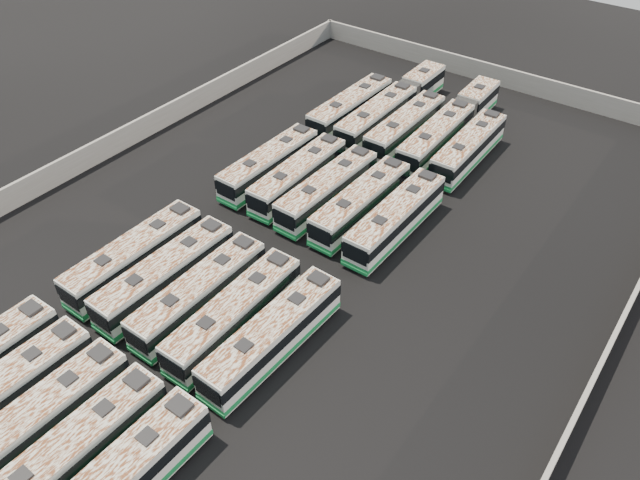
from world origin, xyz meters
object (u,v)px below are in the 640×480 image
Objects in this scene: bus_midback_left at (298,176)px; bus_midfront_far_right at (272,336)px; bus_back_left at (393,105)px; bus_back_far_right at (468,148)px; bus_midfront_far_left at (135,256)px; bus_midfront_right at (234,314)px; bus_midfront_left at (166,275)px; bus_midback_far_left at (269,164)px; bus_front_left at (1,396)px; bus_back_far_left at (350,108)px; bus_midback_right at (361,203)px; bus_midback_far_right at (396,218)px; bus_back_right at (450,125)px; bus_midback_center at (327,190)px; bus_front_center at (37,422)px; bus_back_center at (405,127)px; bus_front_right at (71,455)px; bus_midfront_center at (200,294)px.

bus_midfront_far_right is at bearing -58.50° from bus_midback_left.
bus_back_left reaches higher than bus_back_far_right.
bus_midfront_far_left is 9.63m from bus_midfront_right.
bus_midback_far_left is (-3.26, 15.15, -0.04)m from bus_midfront_left.
bus_midback_far_left is (-12.84, 15.07, -0.04)m from bus_midfront_far_right.
bus_front_left is 40.40m from bus_back_far_left.
bus_midback_far_right is (3.31, -0.14, 0.03)m from bus_midback_right.
bus_back_right is at bearing 17.83° from bus_back_far_left.
bus_midback_center is at bearing -78.91° from bus_back_left.
bus_front_center is at bearing 3.76° from bus_front_left.
bus_midfront_far_right is at bearing -85.39° from bus_back_right.
bus_midback_center is (6.35, -0.15, 0.02)m from bus_midback_far_left.
bus_back_center is 1.01× the size of bus_back_far_right.
bus_midback_right is (9.57, -0.04, 0.02)m from bus_midback_far_left.
bus_back_left is (-6.46, 43.23, 0.01)m from bus_front_right.
bus_back_far_left reaches higher than bus_midback_far_right.
bus_back_right is at bearing 102.27° from bus_midback_far_right.
bus_back_left is at bearing 99.35° from bus_front_right.
bus_midfront_far_right is at bearing -89.80° from bus_midback_far_right.
bus_midback_left is at bearing 179.09° from bus_midback_far_right.
bus_back_right reaches higher than bus_midfront_center.
bus_midfront_right is at bearing -78.50° from bus_back_left.
bus_front_left is at bearing -84.74° from bus_back_far_left.
bus_midback_right is at bearing 78.11° from bus_front_left.
bus_back_center reaches higher than bus_midfront_left.
bus_front_center reaches higher than bus_midback_far_left.
bus_front_left is 43.68m from bus_back_right.
bus_back_center reaches higher than bus_midback_right.
bus_midfront_far_right reaches higher than bus_back_far_right.
bus_midfront_right is 0.99× the size of bus_midfront_far_right.
bus_midback_far_right is 12.81m from bus_back_far_right.
bus_midfront_far_right is 19.80m from bus_midback_far_left.
bus_midfront_far_left is 17.84m from bus_midback_right.
bus_midfront_far_left is 1.00× the size of bus_midfront_far_right.
bus_back_center is at bearing 90.15° from bus_midfront_center.
bus_front_center is 0.99× the size of bus_midfront_far_left.
bus_midback_left is at bearing -113.97° from bus_back_right.
bus_back_far_right is (9.68, 40.34, -0.00)m from bus_front_left.
bus_midfront_center is 0.99× the size of bus_midback_right.
bus_midfront_right reaches higher than bus_front_center.
bus_midback_far_right reaches higher than bus_midfront_far_left.
bus_back_left is at bearing 102.87° from bus_midback_center.
bus_front_right is 1.02× the size of bus_midback_right.
bus_back_far_right is (12.82, 27.74, -0.03)m from bus_midfront_far_left.
bus_midback_left is 0.98× the size of bus_back_center.
bus_midfront_far_right is (3.25, 12.62, -0.01)m from bus_front_right.
bus_midfront_center is at bearing -100.89° from bus_midback_right.
bus_midback_far_left is at bearing -101.91° from bus_back_left.
bus_back_far_left reaches higher than bus_front_left.
bus_midfront_left reaches higher than bus_midback_far_left.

